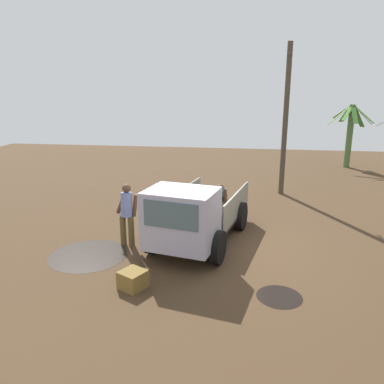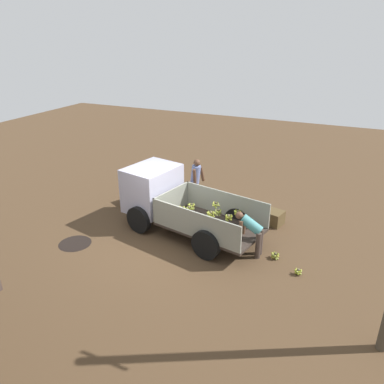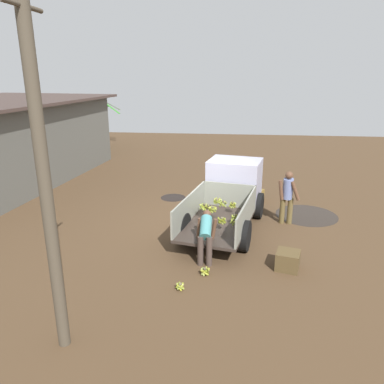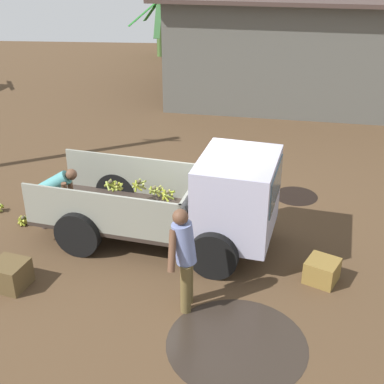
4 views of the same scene
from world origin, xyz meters
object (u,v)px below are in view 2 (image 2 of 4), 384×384
Objects in this scene: cargo_truck at (165,197)px; banana_bunch_on_ground_0 at (298,271)px; wooden_crate_1 at (130,198)px; person_foreground_visitor at (196,180)px; banana_bunch_on_ground_1 at (275,255)px; person_worker_loading at (252,230)px; wooden_crate_0 at (274,218)px.

cargo_truck is 4.64m from banana_bunch_on_ground_0.
banana_bunch_on_ground_0 is 6.73m from wooden_crate_1.
person_foreground_visitor is 4.25m from banana_bunch_on_ground_1.
person_foreground_visitor is 3.43× the size of wooden_crate_1.
cargo_truck reaches higher than banana_bunch_on_ground_0.
cargo_truck is 3.08m from person_worker_loading.
banana_bunch_on_ground_0 is (-4.43, 1.06, -0.87)m from cargo_truck.
person_worker_loading is 2.12m from wooden_crate_0.
wooden_crate_0 is 1.09× the size of wooden_crate_1.
banana_bunch_on_ground_1 is (-3.44, 2.33, -0.86)m from person_foreground_visitor.
person_worker_loading is 2.26× the size of wooden_crate_0.
banana_bunch_on_ground_0 is 0.38× the size of wooden_crate_0.
cargo_truck reaches higher than person_worker_loading.
cargo_truck is 2.68× the size of person_foreground_visitor.
banana_bunch_on_ground_0 is at bearing 162.67° from wooden_crate_1.
wooden_crate_0 is at bearing -64.11° from banana_bunch_on_ground_0.
person_worker_loading is 0.96m from banana_bunch_on_ground_1.
wooden_crate_1 is at bearing 5.54° from wooden_crate_0.
person_foreground_visitor reaches higher than person_worker_loading.
person_worker_loading is (-2.74, 2.37, -0.22)m from person_foreground_visitor.
person_worker_loading reaches higher than wooden_crate_0.
cargo_truck is 8.48× the size of wooden_crate_0.
person_foreground_visitor is 8.21× the size of banana_bunch_on_ground_0.
wooden_crate_0 reaches higher than banana_bunch_on_ground_1.
wooden_crate_1 is at bearing -16.85° from person_worker_loading.
wooden_crate_0 reaches higher than wooden_crate_1.
wooden_crate_1 is (1.99, -0.94, -0.77)m from cargo_truck.
person_worker_loading is at bearing 3.11° from banana_bunch_on_ground_1.
cargo_truck reaches higher than person_foreground_visitor.
cargo_truck is 9.21× the size of wooden_crate_1.
cargo_truck is 3.75× the size of person_worker_loading.
person_foreground_visitor is at bearing -34.15° from banana_bunch_on_ground_1.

